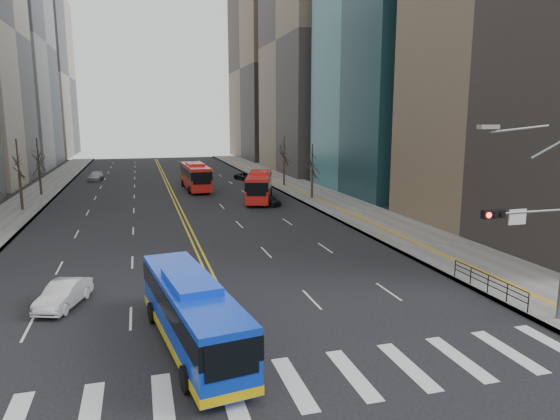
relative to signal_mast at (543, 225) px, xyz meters
name	(u,v)px	position (x,y,z in m)	size (l,w,h in m)	color
ground	(263,388)	(-13.77, -2.00, -4.86)	(220.00, 220.00, 0.00)	black
sidewalk_right	(310,192)	(3.73, 43.00, -4.78)	(7.00, 130.00, 0.15)	slate
sidewalk_left	(25,204)	(-30.27, 43.00, -4.78)	(5.00, 130.00, 0.15)	slate
crosswalk	(263,388)	(-13.77, -2.00, -4.85)	(26.70, 4.00, 0.01)	silver
centerline	(169,188)	(-13.77, 53.00, -4.85)	(0.55, 100.00, 0.01)	gold
office_towers	(158,26)	(-13.64, 66.51, 19.07)	(83.00, 134.00, 58.00)	gray
signal_mast	(543,225)	(0.00, 0.00, 0.00)	(5.37, 0.37, 9.39)	slate
pedestrian_railing	(488,281)	(0.53, 4.00, -4.03)	(0.06, 6.06, 1.02)	black
street_trees	(104,168)	(-20.94, 32.55, 0.02)	(35.20, 47.20, 7.60)	#32291E
blue_bus	(192,311)	(-15.86, 2.00, -3.22)	(3.78, 10.81, 3.12)	#0D38D0
red_bus_near	(259,184)	(-4.12, 38.66, -2.91)	(5.59, 11.26, 3.49)	red
red_bus_far	(195,175)	(-10.38, 49.92, -2.81)	(3.19, 11.69, 3.67)	red
car_white	(64,294)	(-21.80, 8.55, -4.19)	(1.41, 4.04, 1.33)	silver
car_dark_mid	(268,200)	(-3.95, 35.18, -4.24)	(1.47, 3.65, 1.24)	black
car_silver	(96,176)	(-24.33, 64.32, -4.20)	(1.83, 4.50, 1.31)	#A1A1A6
car_dark_far	(245,176)	(-1.69, 58.83, -4.29)	(1.88, 4.08, 1.13)	black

